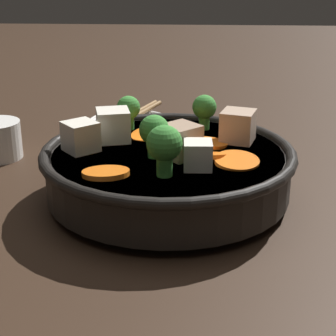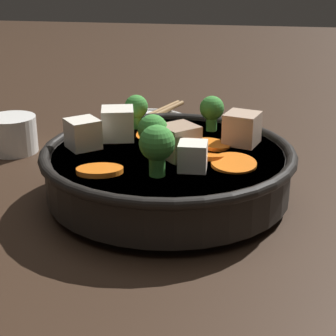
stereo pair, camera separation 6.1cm
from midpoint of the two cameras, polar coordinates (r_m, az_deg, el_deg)
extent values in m
plane|color=black|center=(0.62, -2.80, -3.25)|extent=(3.00, 3.00, 0.00)
cylinder|color=black|center=(0.62, -2.81, -2.83)|extent=(0.14, 0.14, 0.01)
cylinder|color=black|center=(0.61, -2.85, -0.45)|extent=(0.26, 0.26, 0.05)
torus|color=black|center=(0.60, -2.89, 1.56)|extent=(0.28, 0.28, 0.01)
cylinder|color=brown|center=(0.61, -2.87, 0.44)|extent=(0.25, 0.25, 0.03)
cylinder|color=orange|center=(0.66, -4.70, 3.37)|extent=(0.06, 0.06, 0.01)
cylinder|color=orange|center=(0.62, 1.51, 2.51)|extent=(0.05, 0.05, 0.01)
cylinder|color=orange|center=(0.55, -9.52, -0.56)|extent=(0.05, 0.06, 0.01)
cylinder|color=orange|center=(0.62, -1.99, 2.45)|extent=(0.05, 0.05, 0.01)
cylinder|color=orange|center=(0.57, 3.99, 0.64)|extent=(0.06, 0.06, 0.01)
cylinder|color=orange|center=(0.59, 1.12, 1.25)|extent=(0.04, 0.04, 0.01)
cylinder|color=green|center=(0.68, -6.57, 4.58)|extent=(0.01, 0.01, 0.02)
sphere|color=#388433|center=(0.68, -6.63, 6.07)|extent=(0.03, 0.03, 0.03)
cylinder|color=green|center=(0.59, -4.37, 1.92)|extent=(0.01, 0.01, 0.02)
sphere|color=#388433|center=(0.58, -4.43, 3.83)|extent=(0.03, 0.03, 0.03)
cylinder|color=green|center=(0.54, -3.61, 0.20)|extent=(0.02, 0.02, 0.02)
sphere|color=#388433|center=(0.53, -3.67, 2.47)|extent=(0.03, 0.03, 0.03)
cylinder|color=green|center=(0.68, 1.11, 4.64)|extent=(0.01, 0.01, 0.02)
sphere|color=#388433|center=(0.67, 1.12, 6.18)|extent=(0.03, 0.03, 0.03)
cube|color=tan|center=(0.63, 4.39, 4.21)|extent=(0.04, 0.04, 0.04)
cube|color=silver|center=(0.55, -0.08, 1.27)|extent=(0.03, 0.03, 0.03)
cube|color=silver|center=(0.61, -11.81, 2.96)|extent=(0.05, 0.05, 0.03)
cube|color=silver|center=(0.64, -8.32, 4.27)|extent=(0.04, 0.04, 0.04)
cube|color=#9E7F66|center=(0.58, -1.70, 2.71)|extent=(0.05, 0.05, 0.03)
cylinder|color=white|center=(0.87, -5.91, 4.33)|extent=(0.12, 0.12, 0.01)
torus|color=white|center=(0.87, -5.92, 4.65)|extent=(0.13, 0.13, 0.01)
cylinder|color=olive|center=(0.87, -5.71, 5.03)|extent=(0.08, 0.19, 0.01)
cylinder|color=olive|center=(0.87, -6.17, 5.09)|extent=(0.08, 0.19, 0.01)
camera|label=1|loc=(0.03, -92.86, -1.13)|focal=60.00mm
camera|label=2|loc=(0.03, 87.14, 1.13)|focal=60.00mm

